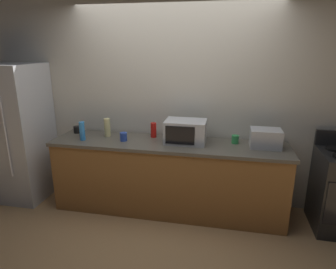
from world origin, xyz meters
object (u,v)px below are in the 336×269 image
bottle_vinegar (107,127)px  mug_blue (123,137)px  bottle_spray_cleaner (82,131)px  refrigerator (17,133)px  toaster_oven (266,138)px  microwave (185,132)px  bottle_hot_sauce (154,130)px  mug_black (77,130)px  mug_green (235,139)px

bottle_vinegar → mug_blue: bottle_vinegar is taller
bottle_spray_cleaner → refrigerator: bearing=173.6°
toaster_oven → microwave: bearing=-179.2°
bottle_hot_sauce → bottle_spray_cleaner: size_ratio=0.81×
refrigerator → bottle_spray_cleaner: refrigerator is taller
toaster_oven → mug_black: size_ratio=3.75×
microwave → bottle_hot_sauce: 0.45m
refrigerator → bottle_spray_cleaner: (1.00, -0.11, 0.11)m
bottle_vinegar → mug_blue: 0.31m
bottle_hot_sauce → bottle_spray_cleaner: bottle_spray_cleaner is taller
microwave → toaster_oven: microwave is taller
refrigerator → microwave: bearing=1.2°
mug_black → mug_green: mug_green is taller
bottle_spray_cleaner → mug_black: bearing=128.8°
bottle_hot_sauce → bottle_spray_cleaner: (-0.82, -0.29, 0.02)m
toaster_oven → mug_black: toaster_oven is taller
bottle_vinegar → microwave: bearing=-2.9°
bottle_spray_cleaner → mug_blue: size_ratio=2.24×
toaster_oven → mug_black: 2.39m
microwave → bottle_vinegar: 1.01m
toaster_oven → mug_green: size_ratio=3.45×
microwave → bottle_vinegar: size_ratio=2.07×
bottle_vinegar → mug_black: size_ratio=2.56×
microwave → toaster_oven: (0.92, 0.01, -0.03)m
mug_blue → bottle_vinegar: bearing=152.2°
refrigerator → bottle_hot_sauce: bearing=5.6°
bottle_vinegar → bottle_spray_cleaner: 0.32m
bottle_vinegar → bottle_spray_cleaner: size_ratio=1.01×
microwave → bottle_spray_cleaner: size_ratio=2.09×
microwave → mug_black: (-1.47, 0.11, -0.09)m
bottle_vinegar → mug_blue: bearing=-27.8°
bottle_hot_sauce → mug_blue: bottle_hot_sauce is taller
toaster_oven → bottle_spray_cleaner: bottle_spray_cleaner is taller
bottle_vinegar → mug_green: size_ratio=2.35×
bottle_hot_sauce → bottle_vinegar: size_ratio=0.80×
bottle_spray_cleaner → mug_green: (1.83, 0.24, -0.07)m
refrigerator → bottle_hot_sauce: 1.84m
refrigerator → mug_black: bearing=11.4°
microwave → bottle_vinegar: (-1.01, 0.05, -0.02)m
toaster_oven → mug_blue: size_ratio=3.32×
bottle_hot_sauce → bottle_spray_cleaner: 0.87m
bottle_hot_sauce → bottle_spray_cleaner: bearing=-160.5°
bottle_vinegar → mug_black: bottle_vinegar is taller
toaster_oven → bottle_vinegar: (-1.93, 0.04, 0.01)m
refrigerator → mug_green: 2.84m
bottle_hot_sauce → mug_blue: size_ratio=1.81×
mug_blue → mug_green: 1.34m
refrigerator → mug_green: (2.84, 0.13, 0.05)m
toaster_oven → mug_green: bearing=168.3°
toaster_oven → refrigerator: bearing=-178.9°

